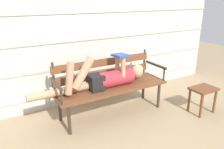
{
  "coord_description": "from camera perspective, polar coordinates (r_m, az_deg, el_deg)",
  "views": [
    {
      "loc": [
        -1.49,
        -2.44,
        1.67
      ],
      "look_at": [
        0.0,
        0.13,
        0.63
      ],
      "focal_mm": 35.33,
      "sensor_mm": 36.0,
      "label": 1
    }
  ],
  "objects": [
    {
      "name": "park_bench",
      "position": [
        3.26,
        -0.63,
        -2.0
      ],
      "size": [
        1.68,
        0.52,
        0.86
      ],
      "color": "brown",
      "rests_on": "ground"
    },
    {
      "name": "reclining_person",
      "position": [
        3.12,
        -1.51,
        -0.83
      ],
      "size": [
        1.71,
        0.25,
        0.52
      ],
      "color": "#B72D38"
    },
    {
      "name": "footstool",
      "position": [
        3.58,
        22.47,
        -4.55
      ],
      "size": [
        0.38,
        0.28,
        0.4
      ],
      "color": "brown",
      "rests_on": "ground"
    },
    {
      "name": "house_siding",
      "position": [
        3.59,
        -5.44,
        12.54
      ],
      "size": [
        5.18,
        0.08,
        2.5
      ],
      "color": "beige",
      "rests_on": "ground"
    },
    {
      "name": "ground_plane",
      "position": [
        3.31,
        1.16,
        -10.94
      ],
      "size": [
        12.0,
        12.0,
        0.0
      ],
      "primitive_type": "plane",
      "color": "tan"
    }
  ]
}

